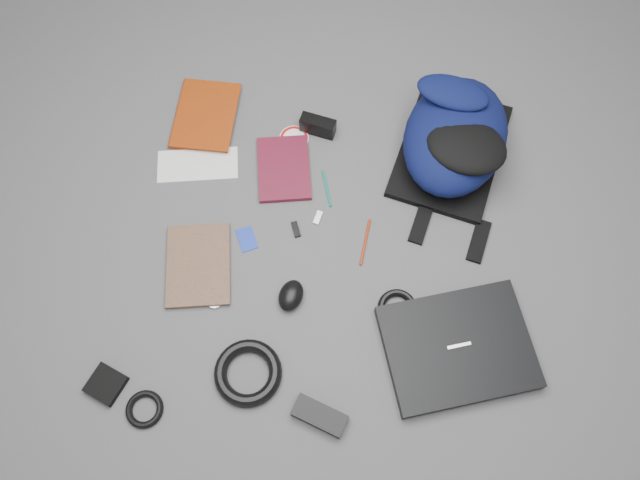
# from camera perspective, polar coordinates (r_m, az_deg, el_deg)

# --- Properties ---
(ground) EXTENTS (4.00, 4.00, 0.00)m
(ground) POSITION_cam_1_polar(r_m,az_deg,el_deg) (1.79, -0.00, -0.25)
(ground) COLOR #4F4F51
(ground) RESTS_ON ground
(backpack) EXTENTS (0.42, 0.53, 0.19)m
(backpack) POSITION_cam_1_polar(r_m,az_deg,el_deg) (1.89, 12.28, 9.28)
(backpack) COLOR black
(backpack) RESTS_ON ground
(laptop) EXTENTS (0.45, 0.39, 0.04)m
(laptop) POSITION_cam_1_polar(r_m,az_deg,el_deg) (1.72, 12.47, -9.55)
(laptop) COLOR black
(laptop) RESTS_ON ground
(textbook_red) EXTENTS (0.20, 0.26, 0.03)m
(textbook_red) POSITION_cam_1_polar(r_m,az_deg,el_deg) (2.04, -13.04, 11.26)
(textbook_red) COLOR maroon
(textbook_red) RESTS_ON ground
(comic_book) EXTENTS (0.21, 0.27, 0.02)m
(comic_book) POSITION_cam_1_polar(r_m,az_deg,el_deg) (1.81, -13.86, -2.41)
(comic_book) COLOR #B7700D
(comic_book) RESTS_ON ground
(envelope) EXTENTS (0.26, 0.14, 0.00)m
(envelope) POSITION_cam_1_polar(r_m,az_deg,el_deg) (1.94, -11.12, 6.77)
(envelope) COLOR white
(envelope) RESTS_ON ground
(dvd_case) EXTENTS (0.19, 0.24, 0.02)m
(dvd_case) POSITION_cam_1_polar(r_m,az_deg,el_deg) (1.89, -3.33, 6.54)
(dvd_case) COLOR #460D1B
(dvd_case) RESTS_ON ground
(compact_camera) EXTENTS (0.11, 0.06, 0.06)m
(compact_camera) POSITION_cam_1_polar(r_m,az_deg,el_deg) (1.94, -0.20, 10.39)
(compact_camera) COLOR black
(compact_camera) RESTS_ON ground
(sticker_disc) EXTENTS (0.12, 0.12, 0.00)m
(sticker_disc) POSITION_cam_1_polar(r_m,az_deg,el_deg) (1.96, -2.39, 9.27)
(sticker_disc) COLOR white
(sticker_disc) RESTS_ON ground
(pen_teal) EXTENTS (0.04, 0.12, 0.01)m
(pen_teal) POSITION_cam_1_polar(r_m,az_deg,el_deg) (1.86, 0.61, 4.75)
(pen_teal) COLOR #0D7663
(pen_teal) RESTS_ON ground
(pen_red) EXTENTS (0.03, 0.14, 0.01)m
(pen_red) POSITION_cam_1_polar(r_m,az_deg,el_deg) (1.79, 4.16, -0.18)
(pen_red) COLOR #90290B
(pen_red) RESTS_ON ground
(id_badge) EXTENTS (0.07, 0.09, 0.00)m
(id_badge) POSITION_cam_1_polar(r_m,az_deg,el_deg) (1.81, -6.70, 0.08)
(id_badge) COLOR #1631AA
(id_badge) RESTS_ON ground
(usb_black) EXTENTS (0.03, 0.05, 0.01)m
(usb_black) POSITION_cam_1_polar(r_m,az_deg,el_deg) (1.81, -2.22, 0.98)
(usb_black) COLOR black
(usb_black) RESTS_ON ground
(usb_silver) EXTENTS (0.03, 0.05, 0.01)m
(usb_silver) POSITION_cam_1_polar(r_m,az_deg,el_deg) (1.82, -0.19, 2.05)
(usb_silver) COLOR silver
(usb_silver) RESTS_ON ground
(mouse) EXTENTS (0.09, 0.11, 0.05)m
(mouse) POSITION_cam_1_polar(r_m,az_deg,el_deg) (1.71, -2.68, -5.09)
(mouse) COLOR black
(mouse) RESTS_ON ground
(headphone_left) EXTENTS (0.06, 0.06, 0.01)m
(headphone_left) POSITION_cam_1_polar(r_m,az_deg,el_deg) (1.79, -9.95, -2.24)
(headphone_left) COLOR #BABABD
(headphone_left) RESTS_ON ground
(headphone_right) EXTENTS (0.05, 0.05, 0.01)m
(headphone_right) POSITION_cam_1_polar(r_m,az_deg,el_deg) (1.75, -9.60, -5.51)
(headphone_right) COLOR #B8B8BA
(headphone_right) RESTS_ON ground
(cable_coil) EXTENTS (0.12, 0.12, 0.02)m
(cable_coil) POSITION_cam_1_polar(r_m,az_deg,el_deg) (1.73, 7.07, -6.17)
(cable_coil) COLOR black
(cable_coil) RESTS_ON ground
(power_brick) EXTENTS (0.15, 0.10, 0.03)m
(power_brick) POSITION_cam_1_polar(r_m,az_deg,el_deg) (1.65, -0.04, -15.77)
(power_brick) COLOR black
(power_brick) RESTS_ON ground
(power_cord_coil) EXTENTS (0.22, 0.22, 0.03)m
(power_cord_coil) POSITION_cam_1_polar(r_m,az_deg,el_deg) (1.68, -6.60, -11.97)
(power_cord_coil) COLOR black
(power_cord_coil) RESTS_ON ground
(pouch) EXTENTS (0.11, 0.11, 0.02)m
(pouch) POSITION_cam_1_polar(r_m,az_deg,el_deg) (1.76, -18.98, -12.37)
(pouch) COLOR black
(pouch) RESTS_ON ground
(earbud_coil) EXTENTS (0.10, 0.10, 0.02)m
(earbud_coil) POSITION_cam_1_polar(r_m,az_deg,el_deg) (1.72, -15.75, -14.67)
(earbud_coil) COLOR black
(earbud_coil) RESTS_ON ground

